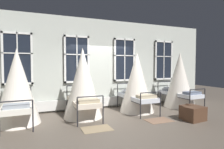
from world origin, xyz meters
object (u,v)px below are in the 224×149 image
object	(u,v)px
suitcase_dark	(187,111)
cot_second	(83,84)
cot_third	(137,83)
cot_fourth	(179,81)
travel_trunk	(195,114)
cot_first	(17,88)

from	to	relation	value
suitcase_dark	cot_second	bearing A→B (deg)	153.90
cot_third	cot_fourth	bearing A→B (deg)	-87.86
cot_third	cot_fourth	world-z (taller)	cot_fourth
cot_third	travel_trunk	xyz separation A→B (m)	(1.04, -1.78, -0.85)
cot_second	cot_third	bearing A→B (deg)	-88.80
cot_first	cot_third	size ratio (longest dim) A/B	1.01
cot_third	travel_trunk	bearing A→B (deg)	-148.58
cot_fourth	suitcase_dark	world-z (taller)	cot_fourth
cot_third	suitcase_dark	xyz separation A→B (m)	(1.05, -1.45, -0.84)
cot_second	travel_trunk	distance (m)	3.66
cot_fourth	suitcase_dark	distance (m)	1.99
suitcase_dark	cot_third	bearing A→B (deg)	124.87
cot_fourth	travel_trunk	bearing A→B (deg)	149.39
cot_fourth	cot_first	bearing A→B (deg)	88.82
cot_first	suitcase_dark	size ratio (longest dim) A/B	3.93
cot_fourth	suitcase_dark	bearing A→B (deg)	144.71
cot_fourth	travel_trunk	distance (m)	2.25
cot_second	suitcase_dark	world-z (taller)	cot_second
cot_first	travel_trunk	xyz separation A→B (m)	(5.02, -1.82, -0.85)
travel_trunk	suitcase_dark	bearing A→B (deg)	86.77
suitcase_dark	travel_trunk	bearing A→B (deg)	-94.46
cot_second	suitcase_dark	xyz separation A→B (m)	(3.10, -1.44, -0.88)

